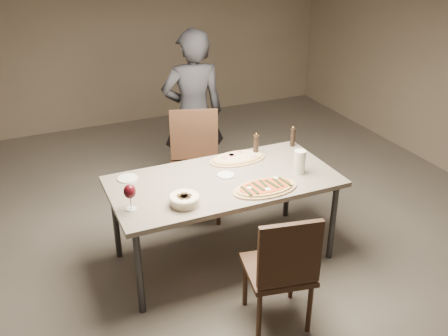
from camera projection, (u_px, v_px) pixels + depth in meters
name	position (u px, v px, depth m)	size (l,w,h in m)	color
room	(224.00, 101.00, 3.66)	(7.00, 7.00, 7.00)	#5F5851
dining_table	(224.00, 186.00, 3.98)	(1.80, 0.90, 0.75)	gray
zucchini_pizza	(265.00, 188.00, 3.79)	(0.53, 0.29, 0.05)	tan
ham_pizza	(238.00, 158.00, 4.26)	(0.51, 0.28, 0.04)	tan
bread_basket	(184.00, 199.00, 3.57)	(0.22, 0.22, 0.08)	#F0E5C2
oil_dish	(226.00, 175.00, 4.00)	(0.14, 0.14, 0.02)	white
pepper_mill_left	(293.00, 137.00, 4.49)	(0.05, 0.05, 0.19)	black
pepper_mill_right	(256.00, 145.00, 4.31)	(0.05, 0.05, 0.21)	black
carafe	(300.00, 162.00, 4.01)	(0.09, 0.09, 0.20)	silver
wine_glass	(130.00, 192.00, 3.48)	(0.09, 0.09, 0.20)	silver
side_plate	(128.00, 178.00, 3.95)	(0.16, 0.16, 0.01)	white
chair_near	(283.00, 267.00, 3.32)	(0.52, 0.52, 0.93)	#3A2418
chair_far	(195.00, 158.00, 4.73)	(0.60, 0.60, 1.01)	#3A2418
diner	(193.00, 114.00, 4.99)	(0.62, 0.41, 1.70)	black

